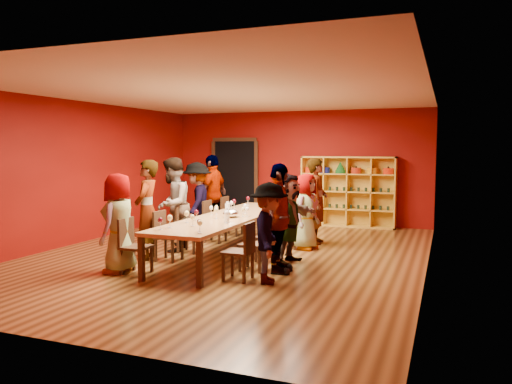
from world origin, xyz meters
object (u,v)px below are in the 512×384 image
Objects in this scene: chair_person_left_0 at (132,243)px; chair_person_right_0 at (243,248)px; person_right_2 at (288,218)px; wine_bottle at (268,202)px; shelving_unit at (348,188)px; chair_person_left_2 at (186,227)px; person_left_2 at (172,205)px; person_right_3 at (306,212)px; chair_person_left_3 at (212,219)px; person_right_0 at (269,233)px; chair_person_left_4 at (229,214)px; person_left_0 at (119,223)px; chair_person_right_1 at (258,241)px; chair_person_right_3 at (293,224)px; person_right_4 at (317,201)px; chair_person_right_2 at (273,234)px; person_left_4 at (213,195)px; tasting_table at (230,218)px; person_left_3 at (197,202)px; person_right_1 at (279,218)px; person_left_1 at (147,210)px; chair_person_right_4 at (302,219)px; chair_person_left_1 at (165,233)px; spittoon_bowl at (231,214)px.

chair_person_right_0 is at bearing 7.70° from chair_person_left_0.
person_right_2 is 5.82× the size of wine_bottle.
shelving_unit is at bearing 85.27° from chair_person_right_0.
chair_person_left_2 is 0.56× the size of person_right_2.
person_left_2 is 2.63m from person_right_3.
chair_person_left_3 is 3.48m from person_right_0.
person_right_3 is (2.09, -0.93, 0.26)m from chair_person_left_4.
person_left_0 is 1.80× the size of chair_person_left_2.
person_left_0 is at bearing -12.79° from person_left_2.
person_left_0 is 2.27m from chair_person_right_1.
person_right_4 is (0.32, 0.69, 0.40)m from chair_person_right_3.
chair_person_right_2 is (-0.42, 1.37, -0.26)m from person_right_0.
person_right_2 is (2.11, -2.18, 0.29)m from chair_person_left_4.
person_left_0 is 3.83m from chair_person_left_4.
person_right_0 is 1.38m from person_right_2.
chair_person_left_3 is 1.00× the size of chair_person_right_1.
person_left_0 is 3.81m from person_left_4.
tasting_table is 1.67m from person_left_3.
chair_person_left_3 is 2.98m from person_right_1.
chair_person_left_0 is 0.48× the size of person_left_4.
person_left_1 is at bearing -139.35° from chair_person_right_3.
chair_person_left_4 is at bearing 157.26° from person_left_2.
shelving_unit reaches higher than wine_bottle.
chair_person_right_1 is (2.07, 0.89, -0.31)m from person_left_0.
chair_person_right_3 is at bearing -90.00° from chair_person_right_4.
person_left_3 is (-0.35, 1.12, 0.36)m from chair_person_left_2.
wine_bottle is (1.13, 1.54, 0.36)m from chair_person_left_2.
person_right_3 reaches higher than chair_person_right_4.
wine_bottle is (-0.98, 1.69, 0.06)m from person_right_2.
tasting_table is at bearing 168.53° from chair_person_right_2.
chair_person_left_2 is at bearing 14.85° from person_left_4.
chair_person_left_3 is 1.09m from person_left_4.
chair_person_right_1 is at bearing 52.94° from person_left_2.
person_right_3 is (0.27, 0.00, 0.26)m from chair_person_right_3.
chair_person_right_0 is at bearing -59.74° from tasting_table.
wine_bottle reaches higher than chair_person_left_4.
chair_person_left_1 is at bearing -161.06° from chair_person_right_2.
chair_person_right_0 and chair_person_right_3 have the same top height.
spittoon_bowl is at bearing 68.60° from person_left_2.
tasting_table is 4.55m from shelving_unit.
person_left_2 is 2.05× the size of chair_person_right_4.
person_right_2 is at bearing 16.48° from chair_person_left_1.
chair_person_right_1 and chair_person_right_4 have the same top height.
person_right_4 reaches higher than person_right_1.
person_right_1 reaches higher than chair_person_left_3.
chair_person_left_2 is 1.00× the size of chair_person_left_3.
chair_person_left_3 is 1.00× the size of chair_person_right_4.
person_left_1 is 2.81m from person_left_4.
person_right_2 reaches higher than chair_person_right_4.
chair_person_left_3 and chair_person_right_1 have the same top height.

